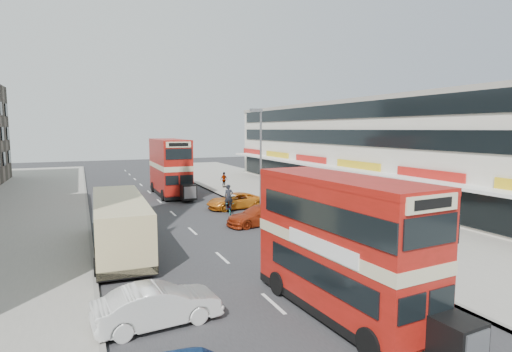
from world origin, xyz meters
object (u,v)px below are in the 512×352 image
bus_second (170,167)px  coach (120,222)px  car_left_front (158,305)px  car_right_b (235,201)px  street_lamp (260,152)px  pedestrian_far (224,180)px  bus_main (341,245)px  pedestrian_near (308,209)px  car_right_a (259,215)px  cyclist (229,204)px

bus_second → coach: 18.83m
car_left_front → car_right_b: bearing=-32.8°
street_lamp → pedestrian_far: 13.81m
bus_main → pedestrian_near: size_ratio=4.63×
bus_second → pedestrian_near: (6.06, -16.46, -1.74)m
pedestrian_near → bus_second: bearing=-97.4°
bus_main → pedestrian_far: bus_main is taller
street_lamp → bus_main: 18.40m
car_right_a → pedestrian_near: (3.08, -1.32, 0.41)m
pedestrian_far → coach: bearing=-145.6°
car_left_front → pedestrian_near: 16.00m
car_left_front → car_right_b: car_left_front is taller
cyclist → car_right_b: bearing=64.1°
street_lamp → car_left_front: bearing=-124.0°
car_right_a → car_left_front: bearing=-44.3°
pedestrian_near → pedestrian_far: size_ratio=1.11×
street_lamp → bus_second: size_ratio=0.83×
street_lamp → car_left_front: (-10.80, -16.00, -4.09)m
bus_main → car_left_front: size_ratio=2.07×
bus_main → car_right_b: bus_main is taller
bus_second → bus_main: bearing=90.6°
bus_second → car_left_front: bearing=77.9°
bus_second → cyclist: bearing=102.4°
pedestrian_near → pedestrian_far: (0.29, 18.63, -0.10)m
car_right_a → pedestrian_near: size_ratio=2.50×
car_right_a → street_lamp: bearing=148.2°
car_left_front → car_right_b: size_ratio=0.90×
car_left_front → pedestrian_near: pedestrian_near is taller
pedestrian_near → pedestrian_far: 18.63m
cyclist → car_left_front: bearing=-109.4°
bus_second → car_left_front: bus_second is taller
coach → car_right_a: bearing=16.9°
cyclist → pedestrian_near: bearing=-49.1°
bus_second → car_left_front: (-5.95, -27.03, -2.14)m
bus_second → cyclist: 11.21m
pedestrian_far → street_lamp: bearing=-119.5°
bus_second → car_left_front: size_ratio=2.32×
bus_main → car_left_front: 6.60m
car_right_a → cyclist: 4.42m
car_right_a → car_right_b: car_right_a is taller
bus_main → coach: bearing=-63.5°
cyclist → car_right_a: bearing=-73.8°
street_lamp → bus_second: 12.20m
cyclist → coach: bearing=-133.8°
car_left_front → car_right_a: 14.87m
car_right_b → pedestrian_near: bearing=14.1°
street_lamp → car_right_a: street_lamp is taller
bus_second → car_right_a: 15.58m
coach → street_lamp: bearing=32.4°
bus_second → coach: bus_second is taller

